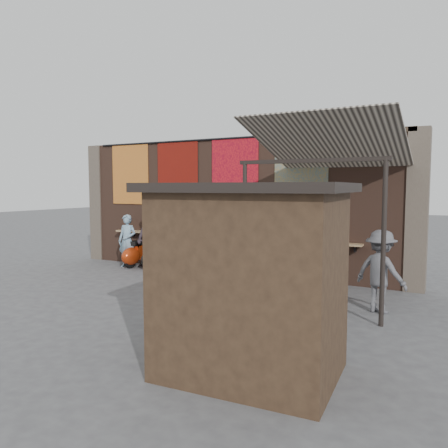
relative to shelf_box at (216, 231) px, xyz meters
name	(u,v)px	position (x,y,z in m)	size (l,w,h in m)	color
ground	(179,290)	(0.22, -2.30, -1.25)	(70.00, 70.00, 0.00)	#474749
brick_wall	(229,206)	(0.22, 0.40, 0.75)	(10.00, 0.40, 4.00)	brown
pier_left	(100,203)	(-4.98, 0.40, 0.75)	(0.50, 0.50, 4.00)	#4C4238
pier_right	(417,210)	(5.42, 0.40, 0.75)	(0.50, 0.50, 4.00)	#4C4238
eating_counter	(223,237)	(0.22, 0.03, -0.15)	(8.00, 0.32, 0.05)	#9E7A51
shelf_box	(216,231)	(0.00, 0.00, 0.00)	(0.63, 0.29, 0.25)	white
tapestry_redgold	(130,174)	(-3.38, 0.18, 1.75)	(1.50, 0.02, 2.00)	maroon
tapestry_sun	(177,173)	(-1.48, 0.18, 1.75)	(1.50, 0.02, 2.00)	red
tapestry_orange	(235,172)	(0.52, 0.18, 1.75)	(1.50, 0.02, 2.00)	red
tapestry_multi	(301,171)	(2.52, 0.18, 1.75)	(1.50, 0.02, 2.00)	#235882
hang_rail	(225,138)	(0.22, 0.17, 2.73)	(0.06, 0.06, 9.50)	black
scooter_stool_0	(136,254)	(-2.79, -0.31, -0.83)	(0.40, 0.88, 0.84)	#A52D0C
scooter_stool_1	(152,257)	(-2.13, -0.30, -0.90)	(0.33, 0.74, 0.70)	black
scooter_stool_2	(167,259)	(-1.58, -0.28, -0.90)	(0.33, 0.73, 0.70)	#121546
scooter_stool_3	(185,259)	(-0.94, -0.26, -0.86)	(0.37, 0.83, 0.79)	navy
scooter_stool_4	(201,260)	(-0.36, -0.28, -0.84)	(0.39, 0.86, 0.82)	#0C5527
scooter_stool_5	(218,262)	(0.26, -0.32, -0.83)	(0.40, 0.89, 0.84)	navy
scooter_stool_6	(236,265)	(0.84, -0.35, -0.87)	(0.36, 0.81, 0.76)	#10521B
scooter_stool_7	(253,265)	(1.37, -0.33, -0.84)	(0.39, 0.87, 0.83)	#0D0E95
scooter_stool_8	(275,269)	(1.97, -0.25, -0.90)	(0.33, 0.74, 0.70)	maroon
diner_left	(127,241)	(-3.00, -0.47, -0.41)	(0.62, 0.41, 1.69)	#7A9BB2
diner_right	(149,239)	(-2.25, -0.30, -0.33)	(0.89, 0.70, 1.84)	black
shopper_navy	(270,260)	(2.32, -1.42, -0.46)	(0.93, 0.39, 1.59)	black
shopper_grey	(381,271)	(4.95, -1.97, -0.40)	(1.10, 0.63, 1.70)	#56565B
shopper_tan	(322,264)	(3.58, -1.39, -0.45)	(0.78, 0.51, 1.60)	#826452
market_stall	(251,284)	(3.84, -5.89, 0.00)	(2.31, 1.73, 2.50)	black
stall_roof	(251,188)	(3.84, -5.89, 1.31)	(2.59, 1.99, 0.12)	black
stall_sign	(272,236)	(3.79, -4.99, 0.56)	(1.20, 0.04, 0.50)	gold
stall_shelf	(272,294)	(3.79, -4.99, -0.34)	(1.92, 0.10, 0.06)	#473321
awning_canvas	(330,143)	(3.72, -1.40, 2.30)	(3.20, 3.40, 0.03)	beige
awning_ledger	(347,133)	(3.72, 0.19, 2.70)	(3.30, 0.08, 0.12)	#33261C
awning_header	(310,161)	(3.72, -2.90, 1.83)	(3.00, 0.08, 0.08)	black
awning_post_left	(245,235)	(2.32, -2.90, 0.30)	(0.09, 0.09, 3.10)	black
awning_post_right	(383,243)	(5.12, -2.90, 0.30)	(0.09, 0.09, 3.10)	black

